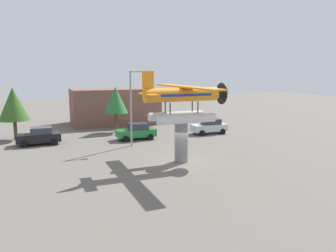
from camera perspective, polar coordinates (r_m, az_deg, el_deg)
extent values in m
plane|color=#605B54|center=(26.98, 2.31, -6.22)|extent=(140.00, 140.00, 0.00)
cylinder|color=slate|center=(26.58, 2.33, -2.77)|extent=(1.10, 1.10, 3.33)
cylinder|color=silver|center=(25.33, 3.31, 1.24)|extent=(4.82, 0.81, 0.70)
cylinder|color=#333338|center=(26.21, 5.22, 3.26)|extent=(0.10, 0.10, 0.90)
cylinder|color=#333338|center=(25.19, 0.37, 3.05)|extent=(0.10, 0.10, 0.90)
cylinder|color=silver|center=(27.13, 1.48, 1.81)|extent=(4.82, 0.81, 0.70)
cylinder|color=#333338|center=(27.09, 4.24, 3.48)|extent=(0.10, 0.10, 0.90)
cylinder|color=#333338|center=(26.11, -0.48, 3.28)|extent=(0.10, 0.10, 0.90)
cylinder|color=orange|center=(26.04, 2.39, 5.46)|extent=(6.22, 1.24, 1.10)
cube|color=#193399|center=(26.12, 2.79, 5.47)|extent=(4.37, 1.24, 0.20)
cone|color=#262628|center=(27.56, 8.57, 5.59)|extent=(0.72, 0.90, 0.88)
cylinder|color=black|center=(27.76, 9.28, 5.60)|extent=(0.08, 1.80, 1.80)
cube|color=orange|center=(26.17, 3.20, 6.81)|extent=(1.34, 10.42, 0.12)
cube|color=orange|center=(24.98, -3.47, 5.51)|extent=(0.77, 2.82, 0.10)
cube|color=orange|center=(24.93, -3.50, 8.03)|extent=(0.90, 0.14, 1.30)
cube|color=black|center=(35.41, -21.53, -1.89)|extent=(4.20, 1.70, 0.80)
cube|color=#2D333D|center=(35.28, -21.19, -0.72)|extent=(2.00, 1.56, 0.64)
cylinder|color=black|center=(36.41, -23.61, -2.37)|extent=(0.64, 0.22, 0.64)
cylinder|color=black|center=(34.65, -23.72, -2.95)|extent=(0.64, 0.22, 0.64)
cylinder|color=black|center=(36.37, -19.36, -2.11)|extent=(0.64, 0.22, 0.64)
cylinder|color=black|center=(34.61, -19.26, -2.68)|extent=(0.64, 0.22, 0.64)
cube|color=#237A38|center=(35.62, -5.58, -1.19)|extent=(4.20, 1.70, 0.80)
cube|color=#2D333D|center=(35.56, -5.21, -0.03)|extent=(2.00, 1.56, 0.64)
cylinder|color=black|center=(36.23, -8.01, -1.71)|extent=(0.64, 0.22, 0.64)
cylinder|color=black|center=(34.51, -7.32, -2.25)|extent=(0.64, 0.22, 0.64)
cylinder|color=black|center=(36.92, -3.92, -1.42)|extent=(0.64, 0.22, 0.64)
cylinder|color=black|center=(35.24, -3.06, -1.94)|extent=(0.64, 0.22, 0.64)
cube|color=silver|center=(39.05, 7.14, -0.28)|extent=(4.20, 1.70, 0.80)
cube|color=#2D333D|center=(39.05, 7.49, 0.79)|extent=(2.00, 1.56, 0.64)
cylinder|color=black|center=(39.30, 4.77, -0.77)|extent=(0.64, 0.22, 0.64)
cylinder|color=black|center=(37.72, 5.97, -1.22)|extent=(0.64, 0.22, 0.64)
cylinder|color=black|center=(40.54, 8.21, -0.51)|extent=(0.64, 0.22, 0.64)
cylinder|color=black|center=(39.01, 9.50, -0.94)|extent=(0.64, 0.22, 0.64)
cylinder|color=gray|center=(32.19, -6.46, 2.98)|extent=(0.18, 0.18, 7.37)
cylinder|color=gray|center=(32.19, -5.18, 9.40)|extent=(1.60, 0.12, 0.12)
cube|color=silver|center=(32.39, -3.98, 9.33)|extent=(0.50, 0.28, 0.20)
cube|color=brown|center=(47.06, -9.28, 3.46)|extent=(11.77, 6.89, 4.90)
cylinder|color=brown|center=(38.99, -24.99, -0.63)|extent=(0.36, 0.36, 2.10)
cone|color=#335B23|center=(38.63, -25.29, 3.49)|extent=(3.18, 3.18, 3.53)
cylinder|color=brown|center=(40.29, -8.98, 0.61)|extent=(0.36, 0.36, 2.32)
cone|color=#287033|center=(39.96, -9.08, 4.49)|extent=(2.84, 2.84, 3.16)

